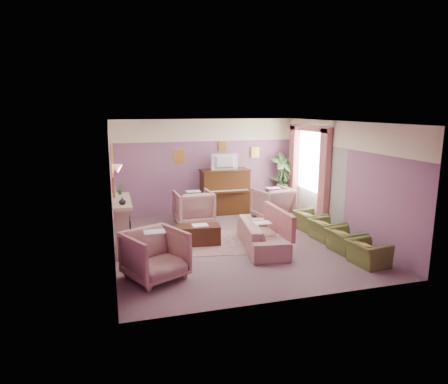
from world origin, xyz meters
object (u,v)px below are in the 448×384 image
object	(u,v)px
television	(225,161)
olive_chair_a	(368,249)
coffee_table	(198,235)
floral_armchair_front	(155,252)
olive_chair_d	(310,218)
sofa	(262,230)
floral_armchair_right	(273,202)
olive_chair_b	(345,237)
piano	(225,192)
side_table	(280,198)
olive_chair_c	(326,227)
floral_armchair_left	(194,206)

from	to	relation	value
television	olive_chair_a	distance (m)	5.11
coffee_table	floral_armchair_front	bearing A→B (deg)	-124.93
olive_chair_d	olive_chair_a	bearing A→B (deg)	-90.00
olive_chair_a	television	bearing A→B (deg)	109.30
coffee_table	sofa	world-z (taller)	sofa
olive_chair_d	floral_armchair_front	bearing A→B (deg)	-154.88
sofa	floral_armchair_front	size ratio (longest dim) A/B	2.02
floral_armchair_right	olive_chair_d	distance (m)	1.35
floral_armchair_right	olive_chair_b	distance (m)	2.93
floral_armchair_front	olive_chair_b	bearing A→B (deg)	4.36
olive_chair_a	olive_chair_b	bearing A→B (deg)	90.00
piano	side_table	bearing A→B (deg)	-1.28
floral_armchair_right	olive_chair_c	size ratio (longest dim) A/B	1.35
olive_chair_b	side_table	bearing A→B (deg)	87.79
television	olive_chair_c	distance (m)	3.67
sofa	piano	bearing A→B (deg)	89.24
olive_chair_c	side_table	distance (m)	3.05
olive_chair_c	olive_chair_a	bearing A→B (deg)	-90.00
olive_chair_b	side_table	world-z (taller)	side_table
coffee_table	floral_armchair_right	bearing A→B (deg)	31.41
side_table	olive_chair_c	bearing A→B (deg)	-92.81
floral_armchair_front	olive_chair_d	xyz separation A→B (m)	(4.18, 1.96, -0.18)
sofa	floral_armchair_front	world-z (taller)	floral_armchair_front
olive_chair_b	olive_chair_c	xyz separation A→B (m)	(0.00, 0.82, 0.00)
piano	floral_armchair_right	size ratio (longest dim) A/B	1.38
floral_armchair_right	side_table	size ratio (longest dim) A/B	1.45
sofa	side_table	xyz separation A→B (m)	(1.83, 3.15, -0.06)
olive_chair_c	side_table	bearing A→B (deg)	87.19
piano	floral_armchair_left	distance (m)	1.42
sofa	floral_armchair_right	world-z (taller)	floral_armchair_right
olive_chair_b	olive_chair_c	bearing A→B (deg)	90.00
olive_chair_b	floral_armchair_front	bearing A→B (deg)	-175.64
television	side_table	distance (m)	2.18
floral_armchair_right	side_table	bearing A→B (deg)	56.34
piano	olive_chair_a	world-z (taller)	piano
coffee_table	floral_armchair_left	size ratio (longest dim) A/B	0.99
television	floral_armchair_left	size ratio (longest dim) A/B	0.79
olive_chair_a	olive_chair_c	xyz separation A→B (m)	(0.00, 1.64, 0.00)
piano	floral_armchair_left	xyz separation A→B (m)	(-1.13, -0.85, -0.14)
coffee_table	olive_chair_b	xyz separation A→B (m)	(3.01, -1.35, 0.10)
olive_chair_a	side_table	world-z (taller)	side_table
floral_armchair_right	olive_chair_a	size ratio (longest dim) A/B	1.35
olive_chair_d	coffee_table	bearing A→B (deg)	-174.51
coffee_table	floral_armchair_left	bearing A→B (deg)	81.77
olive_chair_a	piano	bearing A→B (deg)	109.11
olive_chair_d	side_table	size ratio (longest dim) A/B	1.07
coffee_table	olive_chair_a	xyz separation A→B (m)	(3.01, -2.17, 0.10)
olive_chair_a	olive_chair_d	world-z (taller)	same
coffee_table	piano	bearing A→B (deg)	61.65
television	floral_armchair_right	size ratio (longest dim) A/B	0.79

